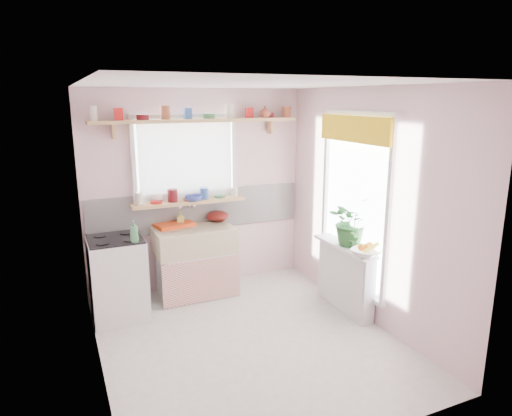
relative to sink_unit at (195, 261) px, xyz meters
name	(u,v)px	position (x,y,z in m)	size (l,w,h in m)	color
room	(271,187)	(0.81, -0.43, 0.94)	(3.20, 3.20, 3.20)	silver
sink_unit	(195,261)	(0.00, 0.00, 0.00)	(0.95, 0.65, 1.11)	white
cooker	(118,278)	(-0.95, -0.24, 0.03)	(0.58, 0.58, 0.93)	white
radiator_ledge	(345,276)	(1.45, -1.09, -0.03)	(0.22, 0.95, 0.78)	white
windowsill	(189,202)	(0.00, 0.19, 0.71)	(1.40, 0.22, 0.04)	tan
pine_shelf	(199,121)	(0.15, 0.18, 1.69)	(2.52, 0.24, 0.04)	tan
shelf_crockery	(197,114)	(0.13, 0.18, 1.76)	(2.47, 0.11, 0.12)	silver
sill_crockery	(187,196)	(-0.02, 0.19, 0.78)	(1.35, 0.11, 0.12)	silver
dish_tray	(174,224)	(-0.20, 0.21, 0.44)	(0.45, 0.34, 0.04)	#E84514
colander	(218,216)	(0.37, 0.21, 0.48)	(0.29, 0.29, 0.13)	#58120F
jade_plant	(351,221)	(1.48, -1.10, 0.62)	(0.50, 0.43, 0.56)	#28652C
fruit_bowl	(366,253)	(1.41, -1.49, 0.38)	(0.31, 0.31, 0.08)	white
herb_pot	(355,240)	(1.42, -1.27, 0.46)	(0.12, 0.08, 0.23)	#376C2B
soap_bottle_sink	(181,218)	(-0.11, 0.21, 0.50)	(0.08, 0.08, 0.17)	#CED65F
sill_cup	(157,198)	(-0.38, 0.25, 0.78)	(0.13, 0.13, 0.11)	white
sill_bowl	(194,198)	(0.04, 0.13, 0.76)	(0.22, 0.22, 0.07)	#3347A8
shelf_vase	(265,112)	(0.99, 0.12, 1.78)	(0.14, 0.14, 0.15)	#9E4730
cooker_bottle	(134,231)	(-0.78, -0.46, 0.60)	(0.09, 0.09, 0.23)	#438757
fruit	(367,247)	(1.42, -1.49, 0.44)	(0.20, 0.14, 0.10)	orange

